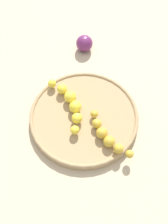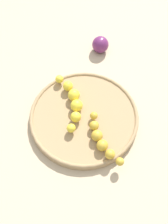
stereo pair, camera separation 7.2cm
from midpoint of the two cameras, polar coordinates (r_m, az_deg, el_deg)
The scene contains 5 objects.
ground_plane at distance 0.75m, azimuth -2.73°, elevation -1.72°, with size 2.40×2.40×0.00m, color tan.
fruit_bowl at distance 0.74m, azimuth -2.77°, elevation -1.26°, with size 0.29×0.29×0.02m.
banana_spotted at distance 0.69m, azimuth 1.85°, elevation -5.28°, with size 0.16×0.07×0.03m.
banana_yellow at distance 0.74m, azimuth -5.73°, elevation 1.66°, with size 0.18×0.06×0.03m.
plum_purple at distance 0.88m, azimuth -2.30°, elevation 13.92°, with size 0.05×0.05×0.05m, color #662659.
Camera 1 is at (-0.34, 0.13, 0.65)m, focal length 43.98 mm.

